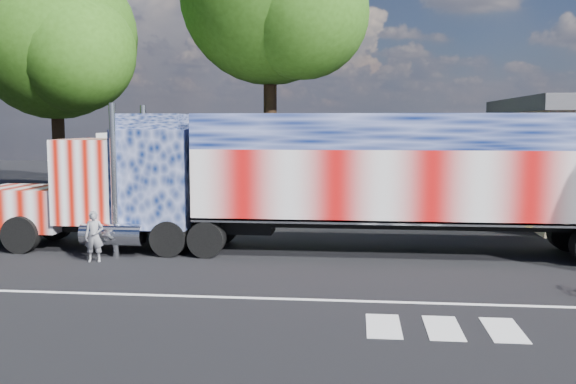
# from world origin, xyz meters

# --- Properties ---
(ground) EXTENTS (100.00, 100.00, 0.00)m
(ground) POSITION_xyz_m (0.00, 0.00, 0.00)
(ground) COLOR black
(lane_markings) EXTENTS (30.00, 2.67, 0.01)m
(lane_markings) POSITION_xyz_m (1.71, -3.77, 0.01)
(lane_markings) COLOR silver
(lane_markings) RESTS_ON ground
(semi_truck) EXTENTS (22.32, 3.53, 4.76)m
(semi_truck) POSITION_xyz_m (1.66, 2.69, 2.45)
(semi_truck) COLOR black
(semi_truck) RESTS_ON ground
(coach_bus) EXTENTS (12.71, 2.96, 3.70)m
(coach_bus) POSITION_xyz_m (-2.92, 11.04, 1.92)
(coach_bus) COLOR white
(coach_bus) RESTS_ON ground
(woman) EXTENTS (0.62, 0.47, 1.54)m
(woman) POSITION_xyz_m (-5.57, 0.49, 0.77)
(woman) COLOR slate
(woman) RESTS_ON ground
(tree_nw_a) EXTENTS (9.54, 9.08, 13.43)m
(tree_nw_a) POSITION_xyz_m (-14.45, 17.12, 8.83)
(tree_nw_a) COLOR black
(tree_nw_a) RESTS_ON ground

